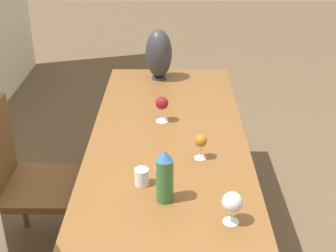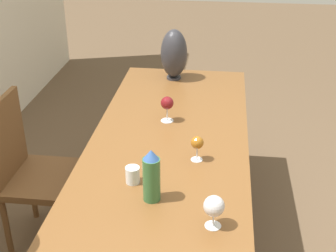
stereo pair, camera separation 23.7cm
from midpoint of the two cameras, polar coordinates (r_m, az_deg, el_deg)
name	(u,v)px [view 2 (the right image)]	position (r m, az deg, el deg)	size (l,w,h in m)	color
dining_table	(162,181)	(2.25, 2.28, -6.77)	(2.64, 0.83, 0.75)	brown
water_bottle	(151,176)	(1.94, 1.48, -6.20)	(0.07, 0.07, 0.24)	#336638
water_tumbler	(133,175)	(2.09, -1.09, -6.08)	(0.06, 0.06, 0.08)	silver
vase	(174,54)	(3.17, 2.89, 8.74)	(0.18, 0.18, 0.34)	#2D2D33
wine_glass_1	(197,143)	(2.24, 6.62, -2.20)	(0.06, 0.06, 0.13)	silver
wine_glass_2	(214,206)	(1.83, 9.38, -9.78)	(0.08, 0.08, 0.14)	silver
wine_glass_3	(167,104)	(2.59, 2.51, 2.67)	(0.07, 0.07, 0.15)	silver
chair_far	(33,169)	(2.75, -13.81, -5.24)	(0.44, 0.44, 0.92)	brown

